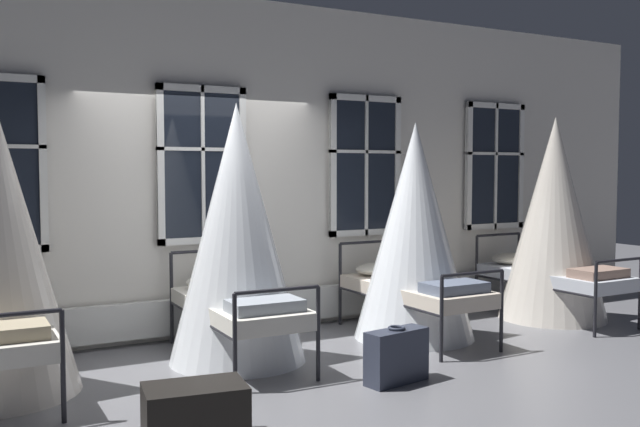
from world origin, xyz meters
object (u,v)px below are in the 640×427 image
cot_fourth (415,234)px  travel_trunk (195,415)px  cot_fifth (554,222)px  cot_third (237,238)px  suitcase_dark (396,356)px

cot_fourth → travel_trunk: (-2.93, -1.68, -0.89)m
cot_fifth → cot_third: bearing=87.9°
cot_fourth → cot_fifth: 2.00m
cot_fifth → suitcase_dark: bearing=110.2°
travel_trunk → suitcase_dark: bearing=13.9°
cot_fourth → suitcase_dark: size_ratio=3.83×
cot_third → cot_fourth: (1.96, -0.04, -0.05)m
cot_third → cot_fifth: bearing=-89.8°
cot_third → travel_trunk: (-0.97, -1.72, -0.94)m
cot_third → travel_trunk: bearing=151.3°
suitcase_dark → cot_third: bearing=115.6°
cot_third → cot_fourth: 1.96m
cot_fourth → suitcase_dark: cot_fourth is taller
cot_third → suitcase_dark: (0.89, -1.26, -0.91)m
cot_third → suitcase_dark: cot_third is taller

